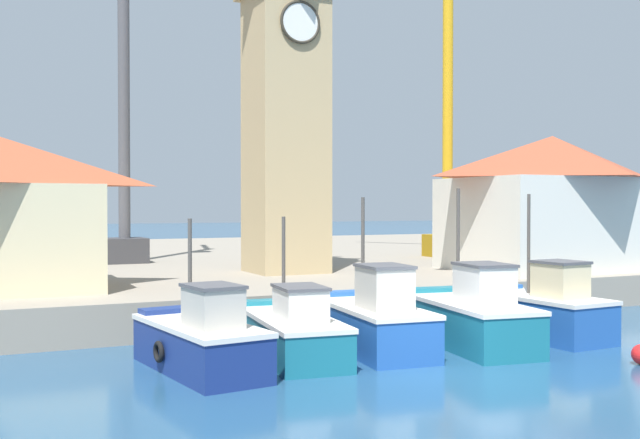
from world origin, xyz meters
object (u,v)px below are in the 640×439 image
at_px(fishing_boat_far_left, 200,341).
at_px(fishing_boat_center, 543,311).
at_px(fishing_boat_left_outer, 291,331).
at_px(port_crane_far, 124,102).
at_px(clock_tower, 286,86).
at_px(port_crane_near, 443,110).
at_px(warehouse_right, 552,201).
at_px(fishing_boat_mid_left, 470,317).
at_px(fishing_boat_left_inner, 373,321).

height_order(fishing_boat_far_left, fishing_boat_center, fishing_boat_center).
bearing_deg(fishing_boat_left_outer, port_crane_far, 92.62).
height_order(fishing_boat_left_outer, port_crane_far, port_crane_far).
bearing_deg(clock_tower, port_crane_near, 24.83).
xyz_separation_m(warehouse_right, port_crane_far, (-16.22, 11.66, 4.82)).
relative_size(fishing_boat_far_left, port_crane_near, 0.23).
bearing_deg(fishing_boat_mid_left, fishing_boat_far_left, 179.39).
bearing_deg(port_crane_near, fishing_boat_mid_left, -122.05).
height_order(fishing_boat_left_outer, fishing_boat_mid_left, fishing_boat_mid_left).
relative_size(clock_tower, warehouse_right, 1.83).
distance_m(fishing_boat_left_inner, fishing_boat_mid_left, 2.85).
bearing_deg(fishing_boat_left_outer, fishing_boat_far_left, -165.03).
bearing_deg(port_crane_near, fishing_boat_left_outer, -134.38).
height_order(fishing_boat_left_inner, fishing_boat_center, fishing_boat_center).
height_order(fishing_boat_left_inner, fishing_boat_mid_left, fishing_boat_mid_left).
distance_m(fishing_boat_far_left, clock_tower, 15.68).
bearing_deg(fishing_boat_center, clock_tower, 108.05).
xyz_separation_m(clock_tower, warehouse_right, (11.09, -3.57, -4.76)).
distance_m(fishing_boat_far_left, fishing_boat_mid_left, 7.80).
height_order(warehouse_right, port_crane_far, port_crane_far).
bearing_deg(fishing_boat_left_outer, fishing_boat_center, -4.35).
xyz_separation_m(fishing_boat_far_left, clock_tower, (6.91, 11.44, 8.19)).
bearing_deg(clock_tower, fishing_boat_mid_left, -85.61).
height_order(fishing_boat_far_left, fishing_boat_left_outer, fishing_boat_left_outer).
height_order(fishing_boat_left_inner, port_crane_near, port_crane_near).
distance_m(fishing_boat_far_left, fishing_boat_center, 10.61).
height_order(fishing_boat_far_left, port_crane_far, port_crane_far).
bearing_deg(warehouse_right, clock_tower, 162.14).
bearing_deg(fishing_boat_left_outer, fishing_boat_left_inner, -3.55).
height_order(fishing_boat_far_left, port_crane_near, port_crane_near).
relative_size(fishing_boat_mid_left, port_crane_far, 0.27).
distance_m(port_crane_near, port_crane_far, 16.77).
bearing_deg(port_crane_far, fishing_boat_mid_left, -72.96).
relative_size(warehouse_right, port_crane_far, 0.44).
bearing_deg(warehouse_right, port_crane_near, 87.99).
bearing_deg(fishing_boat_center, fishing_boat_far_left, -179.44).
distance_m(clock_tower, warehouse_right, 12.59).
relative_size(warehouse_right, port_crane_near, 0.43).
bearing_deg(fishing_boat_mid_left, warehouse_right, 37.91).
bearing_deg(fishing_boat_left_outer, warehouse_right, 24.99).
bearing_deg(clock_tower, fishing_boat_center, -71.95).
height_order(fishing_boat_center, warehouse_right, warehouse_right).
relative_size(fishing_boat_left_outer, clock_tower, 0.34).
distance_m(fishing_boat_far_left, port_crane_near, 26.19).
distance_m(fishing_boat_left_inner, fishing_boat_center, 5.60).
height_order(fishing_boat_mid_left, warehouse_right, warehouse_right).
height_order(fishing_boat_left_outer, fishing_boat_left_inner, fishing_boat_left_inner).
relative_size(fishing_boat_center, warehouse_right, 0.50).
xyz_separation_m(fishing_boat_mid_left, clock_tower, (-0.89, 11.52, 8.11)).
relative_size(fishing_boat_far_left, fishing_boat_mid_left, 0.88).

